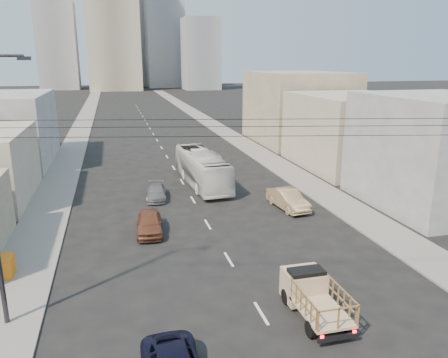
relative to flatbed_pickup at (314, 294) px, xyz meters
name	(u,v)px	position (x,y,z in m)	size (l,w,h in m)	color
ground	(276,338)	(-2.32, -1.33, -1.09)	(420.00, 420.00, 0.00)	black
sidewalk_left	(83,124)	(-14.07, 68.67, -1.03)	(3.50, 180.00, 0.12)	gray
sidewalk_right	(206,120)	(9.43, 68.67, -1.03)	(3.50, 180.00, 0.12)	gray
lane_dashes	(155,137)	(-2.32, 51.67, -1.09)	(0.15, 104.00, 0.01)	silver
flatbed_pickup	(314,294)	(0.00, 0.00, 0.00)	(1.95, 4.41, 1.90)	tan
city_bus	(202,168)	(-0.59, 23.23, 0.54)	(2.75, 11.77, 3.28)	silver
sedan_brown	(149,223)	(-6.58, 12.09, -0.35)	(1.75, 4.36, 1.48)	brown
sedan_tan	(288,199)	(4.72, 14.56, -0.31)	(1.66, 4.75, 1.57)	#997D59
sedan_grey	(156,192)	(-5.34, 19.80, -0.50)	(1.66, 4.09, 1.19)	slate
overhead_wires	(270,127)	(-2.32, 0.17, 7.87)	(23.01, 5.02, 0.72)	black
bldg_right_near	(436,151)	(16.68, 12.67, 3.41)	(10.00, 12.00, 9.00)	gray
bldg_right_mid	(352,131)	(17.18, 26.67, 2.91)	(11.00, 14.00, 8.00)	#A79D87
bldg_right_far	(298,107)	(17.68, 42.67, 3.91)	(12.00, 16.00, 10.00)	gray
high_rise_tower	(112,11)	(-6.32, 168.67, 28.91)	(20.00, 20.00, 60.00)	gray
midrise_ne	(165,40)	(15.68, 183.67, 18.91)	(16.00, 16.00, 40.00)	gray
midrise_nw	(58,46)	(-28.32, 178.67, 15.91)	(15.00, 15.00, 34.00)	gray
midrise_back	(135,37)	(3.68, 198.67, 20.91)	(18.00, 18.00, 44.00)	gray
midrise_east	(201,54)	(27.68, 163.67, 12.91)	(14.00, 14.00, 28.00)	gray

